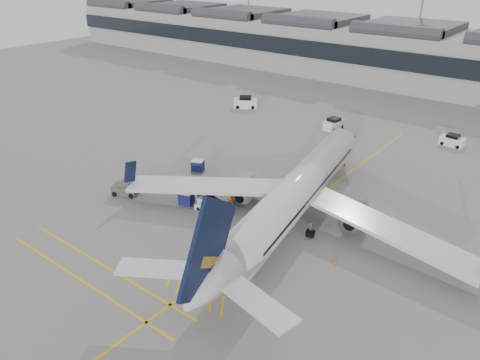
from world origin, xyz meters
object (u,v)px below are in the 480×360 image
Objects in this scene: belt_loader at (211,206)px; baggage_cart_a at (186,198)px; airliner_main at (294,195)px; ramp_agent_a at (231,203)px; ramp_agent_b at (206,208)px; pushback_tug at (126,189)px.

belt_loader is 3.01m from baggage_cart_a.
airliner_main is 9.39m from belt_loader.
ramp_agent_b is (-1.41, -2.40, -0.02)m from ramp_agent_a.
belt_loader is 10.75m from pushback_tug.
pushback_tug is at bearing 137.86° from ramp_agent_a.
belt_loader is 1.37× the size of pushback_tug.
belt_loader is at bearing 150.30° from ramp_agent_a.
airliner_main reaches higher than belt_loader.
ramp_agent_b is at bearing -84.21° from belt_loader.
pushback_tug is at bearing -170.65° from airliner_main.
belt_loader is at bearing -6.71° from pushback_tug.
ramp_agent_a reaches higher than ramp_agent_b.
baggage_cart_a is at bearing -175.54° from belt_loader.
ramp_agent_b reaches higher than belt_loader.
belt_loader is at bearing -2.36° from baggage_cart_a.
belt_loader is 2.34× the size of baggage_cart_a.
pushback_tug is (-12.04, -4.44, -0.25)m from ramp_agent_a.
pushback_tug is at bearing -174.19° from belt_loader.
baggage_cart_a is at bearing -48.51° from ramp_agent_b.
baggage_cart_a is 7.77m from pushback_tug.
ramp_agent_b is at bearing -160.19° from airliner_main.
ramp_agent_a reaches higher than belt_loader.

